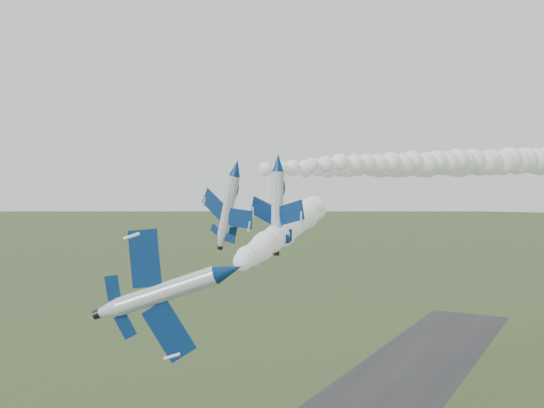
{
  "coord_description": "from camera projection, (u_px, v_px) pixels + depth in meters",
  "views": [
    {
      "loc": [
        38.65,
        -44.36,
        42.0
      ],
      "look_at": [
        4.71,
        16.91,
        39.91
      ],
      "focal_mm": 40.0,
      "sensor_mm": 36.0,
      "label": 1
    }
  ],
  "objects": [
    {
      "name": "jet_lead",
      "position": [
        229.0,
        271.0,
        49.72
      ],
      "size": [
        6.49,
        13.26,
        10.68
      ],
      "rotation": [
        0.0,
        1.24,
        0.36
      ],
      "color": "silver"
    },
    {
      "name": "smoke_trail_jet_lead",
      "position": [
        290.0,
        226.0,
        83.68
      ],
      "size": [
        25.77,
        59.28,
        4.59
      ],
      "primitive_type": null,
      "rotation": [
        0.0,
        0.0,
        0.36
      ],
      "color": "white"
    },
    {
      "name": "jet_pair_left",
      "position": [
        236.0,
        168.0,
        74.08
      ],
      "size": [
        9.54,
        11.59,
        3.77
      ],
      "rotation": [
        0.0,
        0.31,
        -0.3
      ],
      "color": "silver"
    },
    {
      "name": "smoke_trail_jet_pair_left",
      "position": [
        409.0,
        166.0,
        101.41
      ],
      "size": [
        25.59,
        69.73,
        4.61
      ],
      "primitive_type": null,
      "rotation": [
        0.0,
        0.0,
        -0.3
      ],
      "color": "white"
    },
    {
      "name": "jet_pair_right",
      "position": [
        277.0,
        162.0,
        71.94
      ],
      "size": [
        10.09,
        11.51,
        3.0
      ],
      "rotation": [
        0.0,
        0.03,
        -0.42
      ],
      "color": "silver"
    },
    {
      "name": "smoke_trail_jet_pair_right",
      "position": [
        470.0,
        162.0,
        93.76
      ],
      "size": [
        32.5,
        64.46,
        4.97
      ],
      "primitive_type": null,
      "rotation": [
        0.0,
        0.0,
        -0.42
      ],
      "color": "white"
    }
  ]
}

